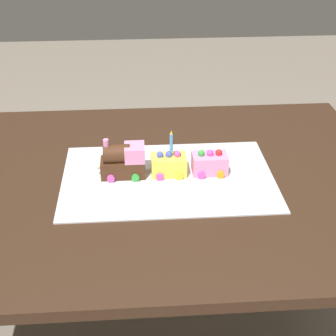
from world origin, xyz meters
The scene contains 6 objects.
dining_table centered at (0.00, 0.00, 0.63)m, with size 1.40×1.00×0.74m.
cake_board centered at (0.05, -0.01, 0.74)m, with size 0.60×0.40×0.00m, color silver.
cake_locomotive centered at (-0.07, 0.02, 0.79)m, with size 0.14×0.08×0.12m.
cake_car_gondola_lemon centered at (0.06, 0.02, 0.77)m, with size 0.10×0.08×0.07m.
cake_car_flatbed_bubblegum centered at (0.17, 0.02, 0.77)m, with size 0.10×0.08×0.07m.
birthday_candle centered at (0.06, 0.02, 0.85)m, with size 0.01×0.01×0.07m.
Camera 1 is at (-0.04, -1.24, 1.50)m, focal length 54.46 mm.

